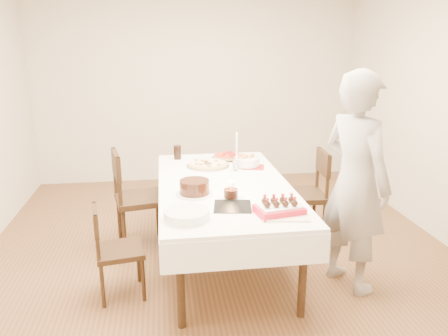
{
  "coord_description": "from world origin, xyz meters",
  "views": [
    {
      "loc": [
        -0.51,
        -3.7,
        1.97
      ],
      "look_at": [
        0.01,
        -0.07,
        0.89
      ],
      "focal_mm": 35.0,
      "sensor_mm": 36.0,
      "label": 1
    }
  ],
  "objects": [
    {
      "name": "plate_stack",
      "position": [
        -0.36,
        -0.82,
        0.78
      ],
      "size": [
        0.36,
        0.36,
        0.07
      ],
      "primitive_type": "cylinder",
      "rotation": [
        0.0,
        0.0,
        0.11
      ],
      "color": "white",
      "rests_on": "dining_table"
    },
    {
      "name": "layer_cake",
      "position": [
        -0.27,
        -0.32,
        0.81
      ],
      "size": [
        0.41,
        0.41,
        0.12
      ],
      "primitive_type": "cylinder",
      "rotation": [
        0.0,
        0.0,
        0.4
      ],
      "color": "black",
      "rests_on": "dining_table"
    },
    {
      "name": "red_placemat",
      "position": [
        0.38,
        0.4,
        0.75
      ],
      "size": [
        0.26,
        0.26,
        0.01
      ],
      "primitive_type": "cube",
      "rotation": [
        0.0,
        0.0,
        -0.24
      ],
      "color": "#B21E1E",
      "rests_on": "dining_table"
    },
    {
      "name": "chair_left_savory",
      "position": [
        -0.74,
        0.35,
        0.49
      ],
      "size": [
        0.59,
        0.59,
        0.99
      ],
      "primitive_type": null,
      "rotation": [
        0.0,
        0.0,
        3.34
      ],
      "color": "#311D10",
      "rests_on": "floor"
    },
    {
      "name": "floor",
      "position": [
        0.0,
        0.0,
        0.0
      ],
      "size": [
        5.0,
        5.0,
        0.0
      ],
      "primitive_type": "plane",
      "color": "#50361B",
      "rests_on": "ground"
    },
    {
      "name": "shaker_pair",
      "position": [
        0.18,
        0.3,
        0.8
      ],
      "size": [
        0.1,
        0.1,
        0.11
      ],
      "primitive_type": null,
      "rotation": [
        0.0,
        0.0,
        -0.09
      ],
      "color": "white",
      "rests_on": "dining_table"
    },
    {
      "name": "birthday_cake",
      "position": [
        0.01,
        -0.45,
        0.83
      ],
      "size": [
        0.14,
        0.14,
        0.13
      ],
      "primitive_type": "cylinder",
      "rotation": [
        0.0,
        0.0,
        0.28
      ],
      "color": "#391B0F",
      "rests_on": "dining_table"
    },
    {
      "name": "dining_table",
      "position": [
        0.01,
        -0.07,
        0.38
      ],
      "size": [
        1.22,
        2.18,
        0.75
      ],
      "primitive_type": "cube",
      "rotation": [
        0.0,
        0.0,
        -0.04
      ],
      "color": "white",
      "rests_on": "floor"
    },
    {
      "name": "strawberry_box",
      "position": [
        0.31,
        -0.82,
        0.79
      ],
      "size": [
        0.37,
        0.28,
        0.08
      ],
      "primitive_type": null,
      "rotation": [
        0.0,
        0.0,
        0.19
      ],
      "color": "red",
      "rests_on": "dining_table"
    },
    {
      "name": "cake_board",
      "position": [
        -0.0,
        -0.64,
        0.75
      ],
      "size": [
        0.32,
        0.32,
        0.01
      ],
      "primitive_type": "cube",
      "rotation": [
        0.0,
        0.0,
        -0.16
      ],
      "color": "black",
      "rests_on": "dining_table"
    },
    {
      "name": "chair_left_dessert",
      "position": [
        -0.88,
        -0.52,
        0.38
      ],
      "size": [
        0.45,
        0.45,
        0.77
      ],
      "primitive_type": null,
      "rotation": [
        0.0,
        0.0,
        3.31
      ],
      "color": "#311D10",
      "rests_on": "floor"
    },
    {
      "name": "box_lid",
      "position": [
        0.34,
        -0.88,
        0.75
      ],
      "size": [
        0.37,
        0.28,
        0.03
      ],
      "primitive_type": "cube",
      "rotation": [
        0.0,
        0.0,
        -0.16
      ],
      "color": "beige",
      "rests_on": "dining_table"
    },
    {
      "name": "cola_glass",
      "position": [
        -0.36,
        0.82,
        0.82
      ],
      "size": [
        0.1,
        0.1,
        0.15
      ],
      "primitive_type": "cylinder",
      "rotation": [
        0.0,
        0.0,
        -0.34
      ],
      "color": "black",
      "rests_on": "dining_table"
    },
    {
      "name": "taper_candle",
      "position": [
        0.23,
        0.55,
        0.92
      ],
      "size": [
        0.09,
        0.09,
        0.34
      ],
      "primitive_type": "cylinder",
      "rotation": [
        0.0,
        0.0,
        -0.32
      ],
      "color": "white",
      "rests_on": "dining_table"
    },
    {
      "name": "person",
      "position": [
        0.98,
        -0.61,
        0.89
      ],
      "size": [
        0.64,
        0.76,
        1.77
      ],
      "primitive_type": "imported",
      "rotation": [
        0.0,
        0.0,
        1.97
      ],
      "color": "#A29D99",
      "rests_on": "floor"
    },
    {
      "name": "wall_back",
      "position": [
        0.0,
        2.5,
        1.35
      ],
      "size": [
        4.5,
        0.04,
        2.7
      ],
      "primitive_type": "cube",
      "color": "beige",
      "rests_on": "floor"
    },
    {
      "name": "wall_front",
      "position": [
        0.0,
        -2.5,
        1.35
      ],
      "size": [
        4.5,
        0.04,
        2.7
      ],
      "primitive_type": "cube",
      "color": "beige",
      "rests_on": "floor"
    },
    {
      "name": "pasta_bowl",
      "position": [
        0.32,
        0.44,
        0.8
      ],
      "size": [
        0.27,
        0.27,
        0.08
      ],
      "primitive_type": "cylinder",
      "rotation": [
        0.0,
        0.0,
        0.08
      ],
      "color": "white",
      "rests_on": "dining_table"
    },
    {
      "name": "chair_right_savory",
      "position": [
        0.86,
        0.29,
        0.47
      ],
      "size": [
        0.51,
        0.51,
        0.93
      ],
      "primitive_type": null,
      "rotation": [
        0.0,
        0.0,
        -0.08
      ],
      "color": "#311D10",
      "rests_on": "floor"
    },
    {
      "name": "china_plate",
      "position": [
        -0.33,
        -0.74,
        0.75
      ],
      "size": [
        0.24,
        0.24,
        0.01
      ],
      "primitive_type": "cylinder",
      "rotation": [
        0.0,
        0.0,
        -0.01
      ],
      "color": "white",
      "rests_on": "dining_table"
    },
    {
      "name": "pizza_white",
      "position": [
        -0.07,
        0.48,
        0.77
      ],
      "size": [
        0.47,
        0.47,
        0.04
      ],
      "primitive_type": "cylinder",
      "rotation": [
        0.0,
        0.0,
        0.08
      ],
      "color": "beige",
      "rests_on": "dining_table"
    },
    {
      "name": "pizza_pepperoni",
      "position": [
        0.17,
        0.77,
        0.77
      ],
      "size": [
        0.36,
        0.36,
        0.04
      ],
      "primitive_type": "cylinder",
      "rotation": [
        0.0,
        0.0,
        -0.11
      ],
      "color": "red",
      "rests_on": "dining_table"
    }
  ]
}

